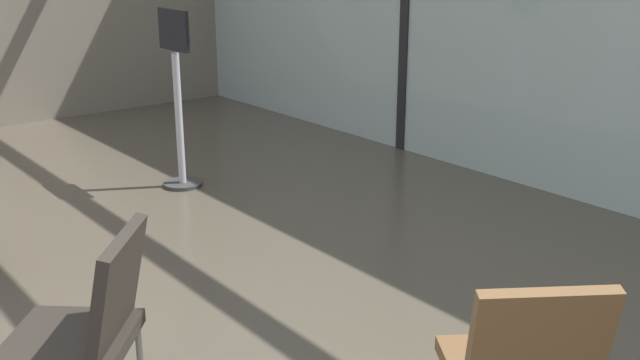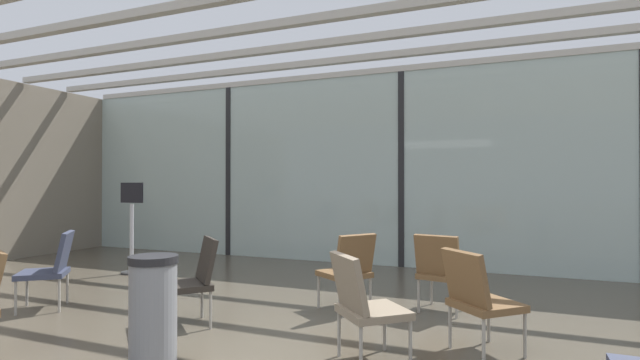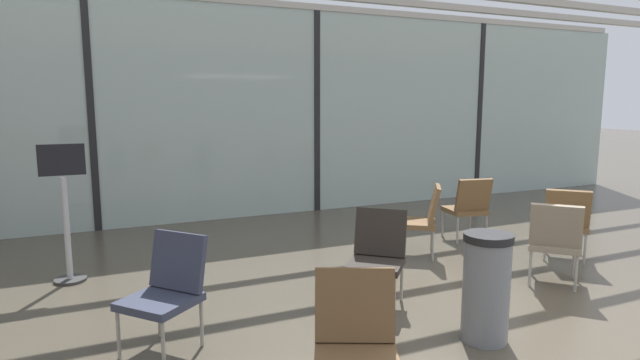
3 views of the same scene
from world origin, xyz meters
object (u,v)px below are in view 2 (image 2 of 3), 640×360
object	(u,v)px
parked_airplane	(386,163)
lounge_chair_6	(52,265)
info_sign	(132,231)
lounge_chair_5	(194,276)
lounge_chair_3	(478,295)
lounge_chair_4	(349,267)
lounge_chair_1	(363,301)
trash_bin	(153,311)
lounge_chair_2	(441,268)

from	to	relation	value
parked_airplane	lounge_chair_6	bearing A→B (deg)	-99.93
parked_airplane	info_sign	distance (m)	7.51
lounge_chair_5	lounge_chair_3	bearing A→B (deg)	47.16
lounge_chair_3	lounge_chair_4	bearing A→B (deg)	15.30
lounge_chair_1	trash_bin	bearing A→B (deg)	71.70
parked_airplane	lounge_chair_1	bearing A→B (deg)	-76.50
lounge_chair_1	lounge_chair_5	bearing A→B (deg)	37.56
lounge_chair_4	lounge_chair_6	bearing A→B (deg)	-34.58
lounge_chair_3	trash_bin	xyz separation A→B (m)	(-2.32, -1.24, -0.06)
lounge_chair_4	info_sign	distance (m)	3.98
lounge_chair_2	trash_bin	distance (m)	3.03
parked_airplane	lounge_chair_5	bearing A→B (deg)	-87.92
lounge_chair_1	info_sign	size ratio (longest dim) A/B	0.60
lounge_chair_1	lounge_chair_2	bearing A→B (deg)	-54.30
parked_airplane	lounge_chair_2	world-z (taller)	parked_airplane
info_sign	lounge_chair_6	bearing A→B (deg)	-69.40
parked_airplane	lounge_chair_5	distance (m)	8.99
lounge_chair_5	trash_bin	size ratio (longest dim) A/B	1.01
lounge_chair_2	info_sign	xyz separation A→B (m)	(-4.86, 0.43, 0.18)
lounge_chair_6	lounge_chair_4	bearing A→B (deg)	70.40
lounge_chair_2	lounge_chair_4	xyz separation A→B (m)	(-0.96, -0.32, 0.00)
lounge_chair_5	lounge_chair_6	bearing A→B (deg)	-134.44
lounge_chair_2	lounge_chair_3	world-z (taller)	same
lounge_chair_4	lounge_chair_6	xyz separation A→B (m)	(-3.17, -1.20, 0.00)
lounge_chair_2	lounge_chair_6	distance (m)	4.40
lounge_chair_2	trash_bin	bearing A→B (deg)	62.79
parked_airplane	lounge_chair_4	xyz separation A→B (m)	(1.60, -7.78, -1.51)
parked_airplane	lounge_chair_4	world-z (taller)	parked_airplane
lounge_chair_4	info_sign	bearing A→B (deg)	-66.26
lounge_chair_2	lounge_chair_5	bearing A→B (deg)	42.47
lounge_chair_2	lounge_chair_6	xyz separation A→B (m)	(-4.13, -1.52, 0.00)
parked_airplane	info_sign	world-z (taller)	parked_airplane
lounge_chair_1	lounge_chair_6	bearing A→B (deg)	44.14
lounge_chair_1	lounge_chair_3	distance (m)	0.99
trash_bin	info_sign	xyz separation A→B (m)	(-3.01, 2.84, 0.25)
lounge_chair_2	lounge_chair_5	size ratio (longest dim) A/B	1.00
lounge_chair_4	info_sign	world-z (taller)	info_sign
lounge_chair_1	lounge_chair_4	size ratio (longest dim) A/B	1.00
lounge_chair_2	lounge_chair_3	distance (m)	1.25
lounge_chair_1	lounge_chair_6	world-z (taller)	same
lounge_chair_5	lounge_chair_2	bearing A→B (deg)	74.17
lounge_chair_5	lounge_chair_6	size ratio (longest dim) A/B	1.00
lounge_chair_6	info_sign	bearing A→B (deg)	160.21
lounge_chair_2	trash_bin	xyz separation A→B (m)	(-1.85, -2.41, -0.06)
lounge_chair_2	lounge_chair_6	world-z (taller)	same
lounge_chair_2	info_sign	world-z (taller)	info_sign
lounge_chair_6	trash_bin	bearing A→B (deg)	28.40
lounge_chair_4	lounge_chair_5	world-z (taller)	same
parked_airplane	lounge_chair_4	bearing A→B (deg)	-78.40
lounge_chair_2	lounge_chair_1	bearing A→B (deg)	88.80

